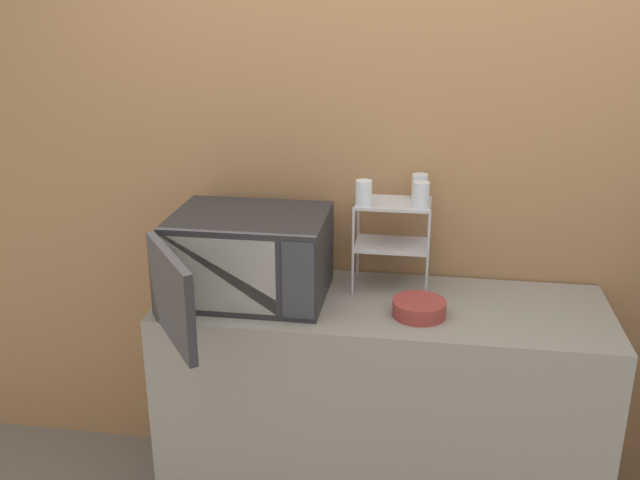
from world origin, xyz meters
name	(u,v)px	position (x,y,z in m)	size (l,w,h in m)	color
wall_back	(391,184)	(0.00, 0.62, 1.30)	(8.00, 0.06, 2.60)	#9E7047
counter	(379,409)	(0.00, 0.29, 0.46)	(1.68, 0.58, 0.93)	gray
microwave	(247,257)	(-0.51, 0.27, 1.09)	(0.60, 0.82, 0.32)	#262628
dish_rack	(392,226)	(0.02, 0.45, 1.18)	(0.29, 0.20, 0.35)	#B2B2B7
glass_front_left	(364,193)	(-0.09, 0.39, 1.33)	(0.06, 0.06, 0.10)	silver
glass_back_right	(420,186)	(0.12, 0.51, 1.33)	(0.06, 0.06, 0.10)	silver
glass_front_right	(421,195)	(0.12, 0.40, 1.33)	(0.06, 0.06, 0.10)	silver
bowl	(419,308)	(0.14, 0.20, 0.96)	(0.19, 0.19, 0.06)	maroon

